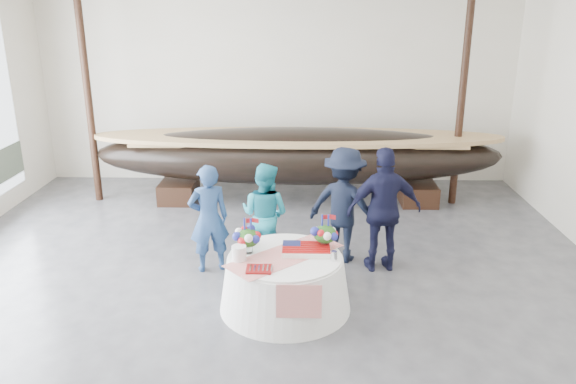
{
  "coord_description": "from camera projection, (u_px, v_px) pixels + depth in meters",
  "views": [
    {
      "loc": [
        0.55,
        -5.98,
        3.7
      ],
      "look_at": [
        0.34,
        1.81,
        1.09
      ],
      "focal_mm": 35.0,
      "sensor_mm": 36.0,
      "label": 1
    }
  ],
  "objects": [
    {
      "name": "floor",
      "position": [
        256.0,
        323.0,
        6.86
      ],
      "size": [
        10.0,
        12.0,
        0.01
      ],
      "primitive_type": "cube",
      "color": "#3D3D42",
      "rests_on": "ground"
    },
    {
      "name": "wall_back",
      "position": [
        277.0,
        77.0,
        11.83
      ],
      "size": [
        10.0,
        0.02,
        4.5
      ],
      "primitive_type": "cube",
      "color": "silver",
      "rests_on": "ground"
    },
    {
      "name": "longboat_display",
      "position": [
        298.0,
        155.0,
        10.82
      ],
      "size": [
        7.84,
        1.57,
        1.47
      ],
      "color": "black",
      "rests_on": "ground"
    },
    {
      "name": "banquet_table",
      "position": [
        285.0,
        281.0,
        7.13
      ],
      "size": [
        1.68,
        1.68,
        0.72
      ],
      "color": "white",
      "rests_on": "ground"
    },
    {
      "name": "tabletop_items",
      "position": [
        285.0,
        241.0,
        7.07
      ],
      "size": [
        1.51,
        1.45,
        0.4
      ],
      "color": "red",
      "rests_on": "banquet_table"
    },
    {
      "name": "guest_woman_blue",
      "position": [
        209.0,
        219.0,
        8.01
      ],
      "size": [
        0.68,
        0.56,
        1.59
      ],
      "primitive_type": "imported",
      "rotation": [
        0.0,
        0.0,
        3.49
      ],
      "color": "navy",
      "rests_on": "ground"
    },
    {
      "name": "guest_woman_teal",
      "position": [
        265.0,
        215.0,
        8.22
      ],
      "size": [
        0.93,
        0.85,
        1.56
      ],
      "primitive_type": "imported",
      "rotation": [
        0.0,
        0.0,
        2.72
      ],
      "color": "teal",
      "rests_on": "ground"
    },
    {
      "name": "guest_man_left",
      "position": [
        344.0,
        205.0,
        8.33
      ],
      "size": [
        1.3,
        1.07,
        1.75
      ],
      "primitive_type": "imported",
      "rotation": [
        0.0,
        0.0,
        2.69
      ],
      "color": "black",
      "rests_on": "ground"
    },
    {
      "name": "guest_man_right",
      "position": [
        384.0,
        210.0,
        8.0
      ],
      "size": [
        1.13,
        0.6,
        1.84
      ],
      "primitive_type": "imported",
      "rotation": [
        0.0,
        0.0,
        3.29
      ],
      "color": "black",
      "rests_on": "ground"
    }
  ]
}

